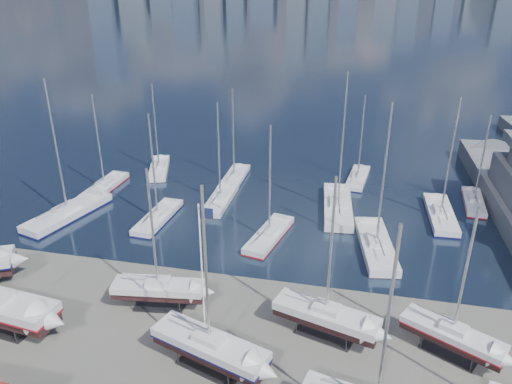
# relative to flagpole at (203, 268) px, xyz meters

# --- Properties ---
(ground) EXTENTS (1400.00, 1400.00, 0.00)m
(ground) POSITION_rel_flagpole_xyz_m (0.84, 0.42, -7.72)
(ground) COLOR #605E59
(ground) RESTS_ON ground
(water) EXTENTS (1400.00, 600.00, 0.40)m
(water) POSITION_rel_flagpole_xyz_m (0.84, 310.42, -7.87)
(water) COLOR #1A263C
(water) RESTS_ON ground
(sailboat_cradle_2) EXTENTS (8.68, 3.43, 13.95)m
(sailboat_cradle_2) POSITION_rel_flagpole_xyz_m (-5.90, 4.08, -5.74)
(sailboat_cradle_2) COLOR #2D2D33
(sailboat_cradle_2) RESTS_ON ground
(sailboat_cradle_3) EXTENTS (10.19, 5.73, 15.89)m
(sailboat_cradle_3) POSITION_rel_flagpole_xyz_m (1.05, -2.35, -5.65)
(sailboat_cradle_3) COLOR #2D2D33
(sailboat_cradle_3) RESTS_ON ground
(sailboat_cradle_4) EXTENTS (9.45, 5.04, 14.94)m
(sailboat_cradle_4) POSITION_rel_flagpole_xyz_m (9.62, 3.38, -5.69)
(sailboat_cradle_4) COLOR #2D2D33
(sailboat_cradle_4) RESTS_ON ground
(sailboat_cradle_6) EXTENTS (8.35, 5.97, 13.53)m
(sailboat_cradle_6) POSITION_rel_flagpole_xyz_m (19.83, 3.22, -5.77)
(sailboat_cradle_6) COLOR #2D2D33
(sailboat_cradle_6) RESTS_ON ground
(sailboat_moored_0) EXTENTS (6.71, 12.82, 18.46)m
(sailboat_moored_0) POSITION_rel_flagpole_xyz_m (-24.22, 18.59, -7.40)
(sailboat_moored_0) COLOR black
(sailboat_moored_0) RESTS_ON water
(sailboat_moored_1) EXTENTS (3.15, 9.71, 14.34)m
(sailboat_moored_1) POSITION_rel_flagpole_xyz_m (-23.79, 27.42, -7.41)
(sailboat_moored_1) COLOR black
(sailboat_moored_1) RESTS_ON water
(sailboat_moored_2) EXTENTS (5.38, 9.79, 14.25)m
(sailboat_moored_2) POSITION_rel_flagpole_xyz_m (-18.85, 35.47, -7.39)
(sailboat_moored_2) COLOR black
(sailboat_moored_2) RESTS_ON water
(sailboat_moored_3) EXTENTS (3.29, 9.78, 14.40)m
(sailboat_moored_3) POSITION_rel_flagpole_xyz_m (-12.69, 20.11, -7.41)
(sailboat_moored_3) COLOR black
(sailboat_moored_3) RESTS_ON water
(sailboat_moored_4) EXTENTS (2.69, 9.52, 14.37)m
(sailboat_moored_4) POSITION_rel_flagpole_xyz_m (-6.47, 26.71, -7.39)
(sailboat_moored_4) COLOR black
(sailboat_moored_4) RESTS_ON water
(sailboat_moored_5) EXTENTS (2.73, 9.63, 14.38)m
(sailboat_moored_5) POSITION_rel_flagpole_xyz_m (-6.51, 34.21, -7.41)
(sailboat_moored_5) COLOR black
(sailboat_moored_5) RESTS_ON water
(sailboat_moored_6) EXTENTS (4.66, 9.98, 14.39)m
(sailboat_moored_6) POSITION_rel_flagpole_xyz_m (1.75, 18.69, -7.41)
(sailboat_moored_6) COLOR black
(sailboat_moored_6) RESTS_ON water
(sailboat_moored_7) EXTENTS (4.66, 12.76, 18.86)m
(sailboat_moored_7) POSITION_rel_flagpole_xyz_m (9.07, 27.73, -7.39)
(sailboat_moored_7) COLOR black
(sailboat_moored_7) RESTS_ON water
(sailboat_moored_8) EXTENTS (3.53, 9.20, 13.42)m
(sailboat_moored_8) POSITION_rel_flagpole_xyz_m (11.33, 38.21, -7.41)
(sailboat_moored_8) COLOR black
(sailboat_moored_8) RESTS_ON water
(sailboat_moored_9) EXTENTS (5.16, 12.07, 17.65)m
(sailboat_moored_9) POSITION_rel_flagpole_xyz_m (13.92, 18.80, -7.39)
(sailboat_moored_9) COLOR black
(sailboat_moored_9) RESTS_ON water
(sailboat_moored_10) EXTENTS (3.46, 10.95, 16.21)m
(sailboat_moored_10) POSITION_rel_flagpole_xyz_m (21.92, 28.36, -7.41)
(sailboat_moored_10) COLOR black
(sailboat_moored_10) RESTS_ON water
(sailboat_moored_11) EXTENTS (2.93, 8.76, 12.90)m
(sailboat_moored_11) POSITION_rel_flagpole_xyz_m (26.66, 33.28, -7.41)
(sailboat_moored_11) COLOR black
(sailboat_moored_11) RESTS_ON water
(flagpole) EXTENTS (1.16, 0.12, 13.25)m
(flagpole) POSITION_rel_flagpole_xyz_m (0.00, 0.00, 0.00)
(flagpole) COLOR white
(flagpole) RESTS_ON ground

